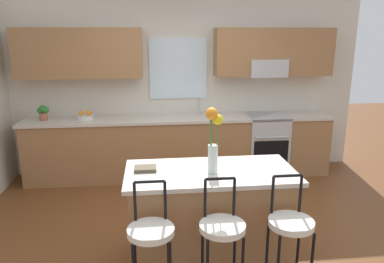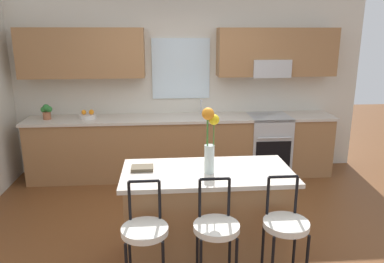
{
  "view_description": "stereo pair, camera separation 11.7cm",
  "coord_description": "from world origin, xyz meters",
  "px_view_note": "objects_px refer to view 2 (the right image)",
  "views": [
    {
      "loc": [
        -0.42,
        -3.67,
        2.14
      ],
      "look_at": [
        0.05,
        0.55,
        1.0
      ],
      "focal_mm": 34.79,
      "sensor_mm": 36.0,
      "label": 1
    },
    {
      "loc": [
        -0.3,
        -3.68,
        2.14
      ],
      "look_at": [
        0.05,
        0.55,
        1.0
      ],
      "focal_mm": 34.79,
      "sensor_mm": 36.0,
      "label": 2
    }
  ],
  "objects_px": {
    "oven_range": "(268,145)",
    "potted_plant_small": "(47,111)",
    "cookbook": "(142,168)",
    "bar_stool_near": "(145,236)",
    "kitchen_island": "(207,216)",
    "fruit_bowl_oranges": "(88,116)",
    "bar_stool_middle": "(216,233)",
    "bar_stool_far": "(285,230)",
    "flower_vase": "(209,135)"
  },
  "relations": [
    {
      "from": "kitchen_island",
      "to": "bar_stool_near",
      "type": "bearing_deg",
      "value": -132.89
    },
    {
      "from": "oven_range",
      "to": "fruit_bowl_oranges",
      "type": "xyz_separation_m",
      "value": [
        -2.69,
        0.02,
        0.5
      ]
    },
    {
      "from": "oven_range",
      "to": "bar_stool_middle",
      "type": "relative_size",
      "value": 0.88
    },
    {
      "from": "oven_range",
      "to": "bar_stool_middle",
      "type": "height_order",
      "value": "bar_stool_middle"
    },
    {
      "from": "bar_stool_middle",
      "to": "fruit_bowl_oranges",
      "type": "xyz_separation_m",
      "value": [
        -1.47,
        2.83,
        0.33
      ]
    },
    {
      "from": "bar_stool_near",
      "to": "cookbook",
      "type": "height_order",
      "value": "bar_stool_near"
    },
    {
      "from": "oven_range",
      "to": "bar_stool_middle",
      "type": "bearing_deg",
      "value": -113.46
    },
    {
      "from": "kitchen_island",
      "to": "potted_plant_small",
      "type": "bearing_deg",
      "value": 132.54
    },
    {
      "from": "cookbook",
      "to": "fruit_bowl_oranges",
      "type": "height_order",
      "value": "fruit_bowl_oranges"
    },
    {
      "from": "oven_range",
      "to": "kitchen_island",
      "type": "bearing_deg",
      "value": -118.82
    },
    {
      "from": "flower_vase",
      "to": "cookbook",
      "type": "xyz_separation_m",
      "value": [
        -0.6,
        0.13,
        -0.34
      ]
    },
    {
      "from": "oven_range",
      "to": "bar_stool_far",
      "type": "xyz_separation_m",
      "value": [
        -0.67,
        -2.8,
        0.18
      ]
    },
    {
      "from": "cookbook",
      "to": "oven_range",
      "type": "bearing_deg",
      "value": 49.8
    },
    {
      "from": "bar_stool_near",
      "to": "fruit_bowl_oranges",
      "type": "distance_m",
      "value": 2.99
    },
    {
      "from": "oven_range",
      "to": "kitchen_island",
      "type": "distance_m",
      "value": 2.52
    },
    {
      "from": "kitchen_island",
      "to": "fruit_bowl_oranges",
      "type": "distance_m",
      "value": 2.72
    },
    {
      "from": "kitchen_island",
      "to": "potted_plant_small",
      "type": "xyz_separation_m",
      "value": [
        -2.05,
        2.24,
        0.58
      ]
    },
    {
      "from": "kitchen_island",
      "to": "flower_vase",
      "type": "relative_size",
      "value": 2.58
    },
    {
      "from": "bar_stool_far",
      "to": "cookbook",
      "type": "bearing_deg",
      "value": 149.74
    },
    {
      "from": "bar_stool_far",
      "to": "fruit_bowl_oranges",
      "type": "distance_m",
      "value": 3.49
    },
    {
      "from": "oven_range",
      "to": "fruit_bowl_oranges",
      "type": "height_order",
      "value": "fruit_bowl_oranges"
    },
    {
      "from": "bar_stool_near",
      "to": "flower_vase",
      "type": "bearing_deg",
      "value": 43.8
    },
    {
      "from": "bar_stool_near",
      "to": "flower_vase",
      "type": "xyz_separation_m",
      "value": [
        0.56,
        0.54,
        0.64
      ]
    },
    {
      "from": "bar_stool_middle",
      "to": "flower_vase",
      "type": "distance_m",
      "value": 0.83
    },
    {
      "from": "fruit_bowl_oranges",
      "to": "flower_vase",
      "type": "bearing_deg",
      "value": -57.14
    },
    {
      "from": "bar_stool_middle",
      "to": "cookbook",
      "type": "xyz_separation_m",
      "value": [
        -0.59,
        0.67,
        0.3
      ]
    },
    {
      "from": "kitchen_island",
      "to": "flower_vase",
      "type": "distance_m",
      "value": 0.81
    },
    {
      "from": "oven_range",
      "to": "bar_stool_near",
      "type": "height_order",
      "value": "bar_stool_near"
    },
    {
      "from": "flower_vase",
      "to": "fruit_bowl_oranges",
      "type": "distance_m",
      "value": 2.75
    },
    {
      "from": "potted_plant_small",
      "to": "cookbook",
      "type": "bearing_deg",
      "value": -55.95
    },
    {
      "from": "bar_stool_near",
      "to": "bar_stool_far",
      "type": "relative_size",
      "value": 1.0
    },
    {
      "from": "bar_stool_far",
      "to": "flower_vase",
      "type": "relative_size",
      "value": 1.73
    },
    {
      "from": "bar_stool_far",
      "to": "flower_vase",
      "type": "xyz_separation_m",
      "value": [
        -0.54,
        0.54,
        0.64
      ]
    },
    {
      "from": "oven_range",
      "to": "cookbook",
      "type": "distance_m",
      "value": 2.84
    },
    {
      "from": "potted_plant_small",
      "to": "oven_range",
      "type": "bearing_deg",
      "value": -0.43
    },
    {
      "from": "kitchen_island",
      "to": "bar_stool_far",
      "type": "relative_size",
      "value": 1.49
    },
    {
      "from": "kitchen_island",
      "to": "cookbook",
      "type": "xyz_separation_m",
      "value": [
        -0.59,
        0.07,
        0.47
      ]
    },
    {
      "from": "fruit_bowl_oranges",
      "to": "kitchen_island",
      "type": "bearing_deg",
      "value": -56.62
    },
    {
      "from": "bar_stool_middle",
      "to": "flower_vase",
      "type": "bearing_deg",
      "value": 89.13
    },
    {
      "from": "oven_range",
      "to": "bar_stool_far",
      "type": "height_order",
      "value": "bar_stool_far"
    },
    {
      "from": "kitchen_island",
      "to": "bar_stool_far",
      "type": "height_order",
      "value": "bar_stool_far"
    },
    {
      "from": "kitchen_island",
      "to": "bar_stool_near",
      "type": "xyz_separation_m",
      "value": [
        -0.55,
        -0.59,
        0.17
      ]
    },
    {
      "from": "flower_vase",
      "to": "potted_plant_small",
      "type": "bearing_deg",
      "value": 131.94
    },
    {
      "from": "bar_stool_middle",
      "to": "cookbook",
      "type": "height_order",
      "value": "bar_stool_middle"
    },
    {
      "from": "cookbook",
      "to": "flower_vase",
      "type": "bearing_deg",
      "value": -12.26
    },
    {
      "from": "kitchen_island",
      "to": "bar_stool_middle",
      "type": "bearing_deg",
      "value": -90.0
    },
    {
      "from": "oven_range",
      "to": "flower_vase",
      "type": "distance_m",
      "value": 2.7
    },
    {
      "from": "oven_range",
      "to": "potted_plant_small",
      "type": "distance_m",
      "value": 3.32
    },
    {
      "from": "bar_stool_near",
      "to": "bar_stool_middle",
      "type": "height_order",
      "value": "same"
    },
    {
      "from": "flower_vase",
      "to": "fruit_bowl_oranges",
      "type": "bearing_deg",
      "value": 122.86
    }
  ]
}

